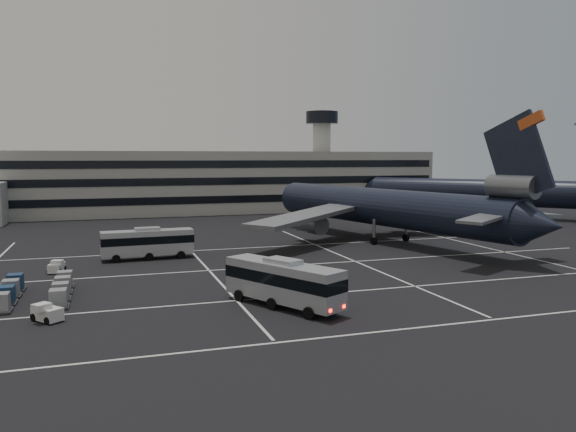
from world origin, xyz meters
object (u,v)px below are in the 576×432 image
object	(u,v)px
trijet_main	(384,207)
bus_far	(148,242)
uld_cluster	(35,290)
bus_near	(283,281)
tug_a	(56,267)

from	to	relation	value
trijet_main	bus_far	distance (m)	35.29
bus_far	uld_cluster	bearing A→B (deg)	144.47
trijet_main	bus_near	world-z (taller)	trijet_main
bus_near	uld_cluster	bearing A→B (deg)	126.52
trijet_main	tug_a	world-z (taller)	trijet_main
bus_near	tug_a	size ratio (longest dim) A/B	4.54
trijet_main	bus_far	world-z (taller)	trijet_main
trijet_main	tug_a	bearing A→B (deg)	177.47
tug_a	uld_cluster	bearing A→B (deg)	-80.50
bus_near	bus_far	distance (m)	28.41
trijet_main	uld_cluster	distance (m)	50.93
bus_far	tug_a	size ratio (longest dim) A/B	4.45
bus_far	uld_cluster	world-z (taller)	bus_far
trijet_main	uld_cluster	size ratio (longest dim) A/B	5.75
bus_near	bus_far	world-z (taller)	bus_near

